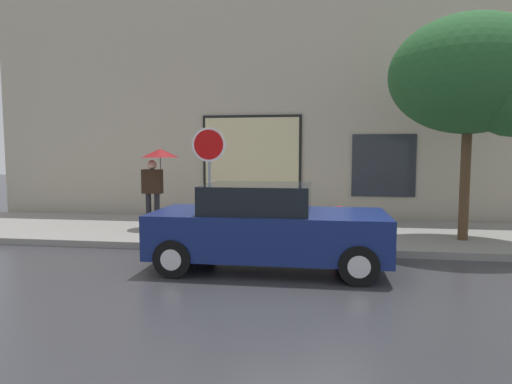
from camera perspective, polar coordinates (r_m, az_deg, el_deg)
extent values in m
plane|color=#333338|center=(8.06, 6.04, -9.78)|extent=(60.00, 60.00, 0.00)
cube|color=gray|center=(10.97, 6.73, -5.38)|extent=(20.00, 4.00, 0.15)
cube|color=#B2A893|center=(13.37, 7.23, 11.23)|extent=(20.00, 0.40, 7.00)
cube|color=black|center=(13.22, -0.57, 5.35)|extent=(2.99, 0.06, 2.14)
cube|color=beige|center=(13.19, -0.59, 5.35)|extent=(2.83, 0.03, 1.98)
cube|color=#262B33|center=(13.19, 16.25, 3.32)|extent=(1.80, 0.04, 1.80)
cone|color=#99999E|center=(13.36, 22.52, 9.16)|extent=(0.22, 0.24, 0.24)
cube|color=navy|center=(7.88, 1.70, -5.32)|extent=(4.11, 1.79, 0.76)
cube|color=black|center=(7.81, 0.21, -0.77)|extent=(1.85, 1.57, 0.49)
cylinder|color=black|center=(8.71, 12.30, -6.58)|extent=(0.64, 0.22, 0.64)
cylinder|color=silver|center=(8.71, 12.30, -6.58)|extent=(0.35, 0.24, 0.35)
cylinder|color=black|center=(7.11, 13.18, -9.25)|extent=(0.64, 0.22, 0.64)
cylinder|color=silver|center=(7.11, 13.18, -9.25)|extent=(0.35, 0.24, 0.35)
cylinder|color=black|center=(9.02, -7.28, -6.10)|extent=(0.64, 0.22, 0.64)
cylinder|color=silver|center=(9.02, -7.28, -6.10)|extent=(0.35, 0.24, 0.35)
cylinder|color=black|center=(7.49, -10.73, -8.47)|extent=(0.64, 0.22, 0.64)
cylinder|color=silver|center=(7.49, -10.73, -8.47)|extent=(0.35, 0.24, 0.35)
cylinder|color=red|center=(9.60, 10.66, -4.46)|extent=(0.22, 0.22, 0.67)
sphere|color=#AD1814|center=(9.55, 10.69, -2.47)|extent=(0.23, 0.23, 0.23)
cylinder|color=#AD1814|center=(9.44, 10.70, -4.42)|extent=(0.09, 0.12, 0.09)
cylinder|color=#AD1814|center=(9.76, 10.63, -4.11)|extent=(0.09, 0.12, 0.09)
cylinder|color=red|center=(9.66, 10.63, -6.24)|extent=(0.30, 0.30, 0.06)
cylinder|color=black|center=(11.67, -13.78, -2.32)|extent=(0.14, 0.14, 0.87)
cylinder|color=black|center=(11.59, -12.73, -2.35)|extent=(0.14, 0.14, 0.87)
cube|color=black|center=(11.56, -13.33, 1.34)|extent=(0.51, 0.22, 0.62)
sphere|color=tan|center=(11.54, -13.38, 3.46)|extent=(0.24, 0.24, 0.24)
cylinder|color=#4C4C51|center=(11.46, -12.29, 2.58)|extent=(0.02, 0.02, 0.90)
cone|color=maroon|center=(11.45, -12.34, 4.97)|extent=(0.96, 0.96, 0.22)
cylinder|color=#4C3823|center=(10.63, 25.52, 1.45)|extent=(0.21, 0.21, 2.66)
ellipsoid|color=#235628|center=(10.74, 25.99, 13.58)|extent=(3.38, 2.88, 2.54)
cylinder|color=gray|center=(9.86, -6.06, 1.05)|extent=(0.07, 0.07, 2.45)
cylinder|color=white|center=(9.79, -6.17, 6.15)|extent=(0.76, 0.02, 0.76)
cylinder|color=red|center=(9.78, -6.19, 6.15)|extent=(0.66, 0.02, 0.66)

